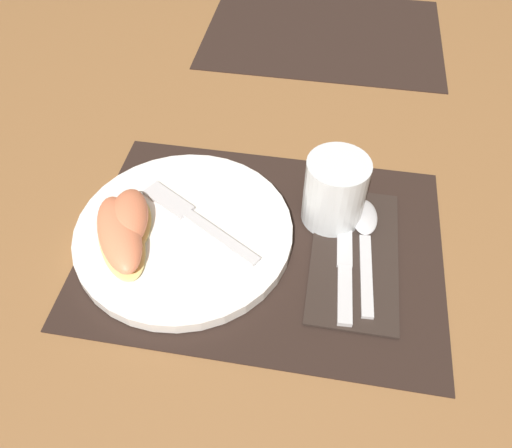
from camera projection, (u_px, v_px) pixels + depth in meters
ground_plane at (263, 245)px, 0.64m from camera, size 3.00×3.00×0.00m
placemat at (263, 244)px, 0.64m from camera, size 0.45×0.33×0.00m
placemat_far at (323, 32)px, 0.98m from camera, size 0.45×0.33×0.00m
plate at (184, 232)px, 0.64m from camera, size 0.28×0.28×0.02m
juice_glass at (334, 195)px, 0.64m from camera, size 0.08×0.08×0.10m
napkin at (354, 256)px, 0.62m from camera, size 0.11×0.22×0.00m
knife at (345, 257)px, 0.62m from camera, size 0.03×0.20×0.01m
spoon at (365, 231)px, 0.64m from camera, size 0.04×0.18×0.01m
fork at (192, 217)px, 0.64m from camera, size 0.17×0.12×0.00m
citrus_wedge_0 at (128, 220)px, 0.62m from camera, size 0.07×0.11×0.03m
citrus_wedge_1 at (120, 235)px, 0.61m from camera, size 0.11×0.14×0.03m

